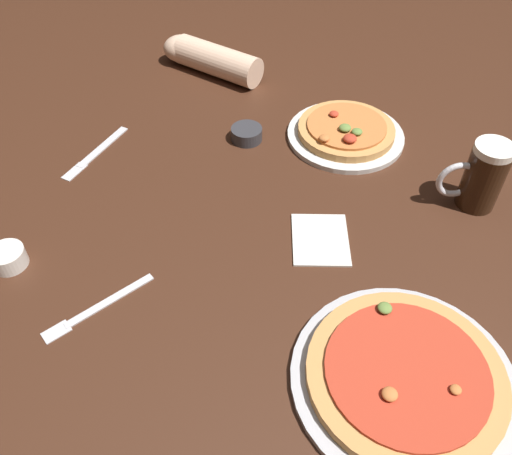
# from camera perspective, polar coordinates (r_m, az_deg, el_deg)

# --- Properties ---
(ground_plane) EXTENTS (2.40, 2.40, 0.03)m
(ground_plane) POSITION_cam_1_polar(r_m,az_deg,el_deg) (1.03, 0.00, -1.36)
(ground_plane) COLOR #3D2114
(pizza_plate_near) EXTENTS (0.34, 0.34, 0.05)m
(pizza_plate_near) POSITION_cam_1_polar(r_m,az_deg,el_deg) (0.85, 15.47, -15.01)
(pizza_plate_near) COLOR #B2B2B7
(pizza_plate_near) RESTS_ON ground_plane
(pizza_plate_far) EXTENTS (0.26, 0.26, 0.05)m
(pizza_plate_far) POSITION_cam_1_polar(r_m,az_deg,el_deg) (1.26, 9.48, 9.93)
(pizza_plate_far) COLOR silver
(pizza_plate_far) RESTS_ON ground_plane
(beer_mug_dark) EXTENTS (0.13, 0.08, 0.14)m
(beer_mug_dark) POSITION_cam_1_polar(r_m,az_deg,el_deg) (1.12, 22.76, 5.01)
(beer_mug_dark) COLOR black
(beer_mug_dark) RESTS_ON ground_plane
(ramekin_sauce) EXTENTS (0.07, 0.07, 0.03)m
(ramekin_sauce) POSITION_cam_1_polar(r_m,az_deg,el_deg) (1.24, -1.00, 9.87)
(ramekin_sauce) COLOR #333338
(ramekin_sauce) RESTS_ON ground_plane
(ramekin_butter) EXTENTS (0.06, 0.06, 0.03)m
(ramekin_butter) POSITION_cam_1_polar(r_m,az_deg,el_deg) (1.05, -24.76, -2.92)
(ramekin_butter) COLOR silver
(ramekin_butter) RESTS_ON ground_plane
(napkin_folded) EXTENTS (0.12, 0.14, 0.01)m
(napkin_folded) POSITION_cam_1_polar(r_m,az_deg,el_deg) (1.01, 6.82, -1.38)
(napkin_folded) COLOR silver
(napkin_folded) RESTS_ON ground_plane
(fork_left) EXTENTS (0.15, 0.16, 0.01)m
(fork_left) POSITION_cam_1_polar(r_m,az_deg,el_deg) (0.95, -16.48, -8.12)
(fork_left) COLOR silver
(fork_left) RESTS_ON ground_plane
(knife_right) EXTENTS (0.09, 0.20, 0.01)m
(knife_right) POSITION_cam_1_polar(r_m,az_deg,el_deg) (1.25, -16.58, 7.63)
(knife_right) COLOR silver
(knife_right) RESTS_ON ground_plane
(diner_arm) EXTENTS (0.28, 0.18, 0.08)m
(diner_arm) POSITION_cam_1_polar(r_m,az_deg,el_deg) (1.49, -5.15, 17.48)
(diner_arm) COLOR beige
(diner_arm) RESTS_ON ground_plane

